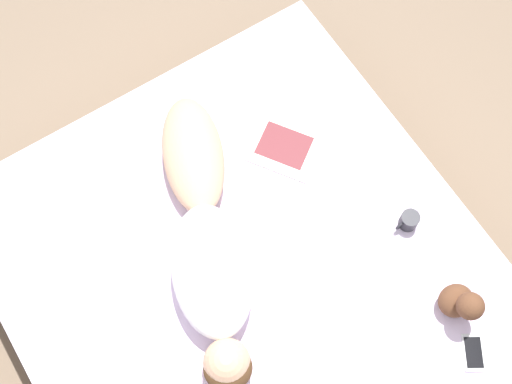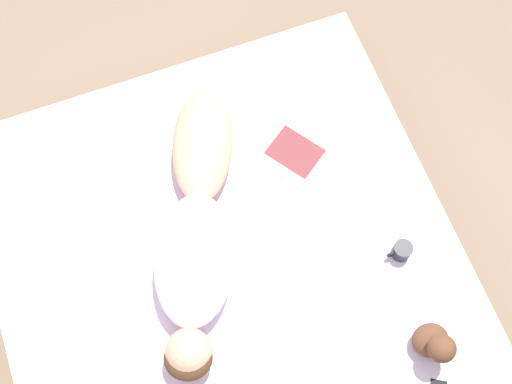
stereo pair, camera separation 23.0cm
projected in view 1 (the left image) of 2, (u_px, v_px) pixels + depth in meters
ground_plane at (246, 299)px, 3.42m from camera, size 12.00×12.00×0.00m
bed at (245, 285)px, 3.17m from camera, size 1.92×2.00×0.55m
person at (208, 244)px, 2.84m from camera, size 0.68×1.25×0.22m
open_magazine at (295, 123)px, 3.15m from camera, size 0.60×0.55×0.01m
coffee_mug at (409, 220)px, 2.94m from camera, size 0.11×0.08×0.08m
cell_phone at (473, 353)px, 2.78m from camera, size 0.14×0.17×0.01m
plush_toy at (461, 303)px, 2.76m from camera, size 0.14×0.17×0.21m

